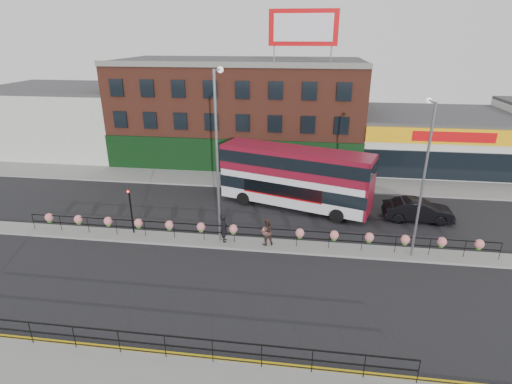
# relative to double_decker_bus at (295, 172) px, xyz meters

# --- Properties ---
(ground) EXTENTS (120.00, 120.00, 0.00)m
(ground) POSITION_rel_double_decker_bus_xyz_m (-2.56, -6.49, -2.89)
(ground) COLOR black
(ground) RESTS_ON ground
(north_pavement) EXTENTS (60.00, 4.00, 0.15)m
(north_pavement) POSITION_rel_double_decker_bus_xyz_m (-2.56, 5.51, -2.81)
(north_pavement) COLOR gray
(north_pavement) RESTS_ON ground
(median) EXTENTS (60.00, 1.60, 0.15)m
(median) POSITION_rel_double_decker_bus_xyz_m (-2.56, -6.49, -2.81)
(median) COLOR gray
(median) RESTS_ON ground
(yellow_line_inner) EXTENTS (60.00, 0.10, 0.01)m
(yellow_line_inner) POSITION_rel_double_decker_bus_xyz_m (-2.56, -16.19, -2.88)
(yellow_line_inner) COLOR gold
(yellow_line_inner) RESTS_ON ground
(yellow_line_outer) EXTENTS (60.00, 0.10, 0.01)m
(yellow_line_outer) POSITION_rel_double_decker_bus_xyz_m (-2.56, -16.37, -2.88)
(yellow_line_outer) COLOR gold
(yellow_line_outer) RESTS_ON ground
(brick_building) EXTENTS (25.00, 12.21, 10.30)m
(brick_building) POSITION_rel_double_decker_bus_xyz_m (-6.56, 13.47, 2.24)
(brick_building) COLOR brown
(brick_building) RESTS_ON ground
(supermarket) EXTENTS (15.00, 12.25, 5.30)m
(supermarket) POSITION_rel_double_decker_bus_xyz_m (13.44, 13.41, -0.24)
(supermarket) COLOR silver
(supermarket) RESTS_ON ground
(warehouse_west) EXTENTS (15.50, 12.00, 7.30)m
(warehouse_west) POSITION_rel_double_decker_bus_xyz_m (-26.81, 13.51, 0.76)
(warehouse_west) COLOR #BABAB4
(warehouse_west) RESTS_ON ground
(billboard) EXTENTS (6.00, 0.29, 4.40)m
(billboard) POSITION_rel_double_decker_bus_xyz_m (-0.06, 8.50, 10.30)
(billboard) COLOR #C6060A
(billboard) RESTS_ON brick_building
(median_railing) EXTENTS (30.04, 0.56, 1.23)m
(median_railing) POSITION_rel_double_decker_bus_xyz_m (-2.56, -6.49, -1.84)
(median_railing) COLOR black
(median_railing) RESTS_ON median
(south_railing) EXTENTS (20.04, 0.05, 1.12)m
(south_railing) POSITION_rel_double_decker_bus_xyz_m (-4.56, -16.59, -1.93)
(south_railing) COLOR black
(south_railing) RESTS_ON south_pavement
(double_decker_bus) EXTENTS (11.89, 6.17, 4.70)m
(double_decker_bus) POSITION_rel_double_decker_bus_xyz_m (0.00, 0.00, 0.00)
(double_decker_bus) COLOR silver
(double_decker_bus) RESTS_ON ground
(car) EXTENTS (1.80, 4.90, 1.60)m
(car) POSITION_rel_double_decker_bus_xyz_m (8.96, -1.21, -2.09)
(car) COLOR black
(car) RESTS_ON ground
(pedestrian_a) EXTENTS (0.87, 0.74, 1.87)m
(pedestrian_a) POSITION_rel_double_decker_bus_xyz_m (-4.22, -6.44, -1.80)
(pedestrian_a) COLOR black
(pedestrian_a) RESTS_ON median
(pedestrian_b) EXTENTS (1.44, 1.40, 1.82)m
(pedestrian_b) POSITION_rel_double_decker_bus_xyz_m (-1.49, -6.52, -1.83)
(pedestrian_b) COLOR #3E2924
(pedestrian_b) RESTS_ON median
(lamp_column_west) EXTENTS (0.38, 1.88, 10.73)m
(lamp_column_west) POSITION_rel_double_decker_bus_xyz_m (-4.53, -6.07, 3.62)
(lamp_column_west) COLOR slate
(lamp_column_west) RESTS_ON median
(lamp_column_east) EXTENTS (0.33, 1.62, 9.23)m
(lamp_column_east) POSITION_rel_double_decker_bus_xyz_m (7.40, -6.44, 2.73)
(lamp_column_east) COLOR slate
(lamp_column_east) RESTS_ON median
(traffic_light_median) EXTENTS (0.15, 0.28, 3.65)m
(traffic_light_median) POSITION_rel_double_decker_bus_xyz_m (-10.56, -6.09, -0.42)
(traffic_light_median) COLOR black
(traffic_light_median) RESTS_ON median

